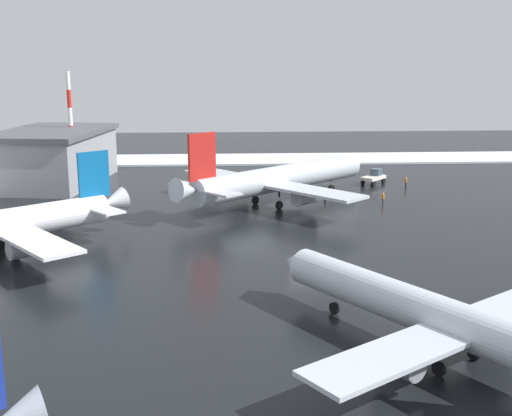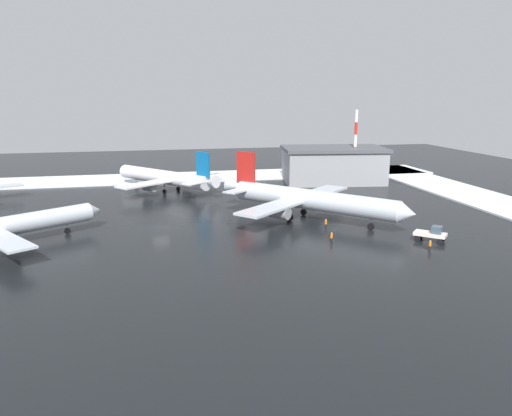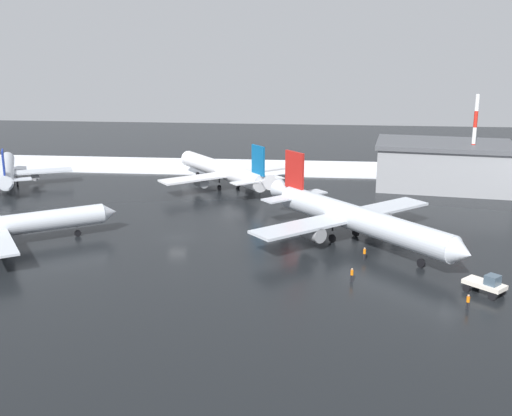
{
  "view_description": "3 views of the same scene",
  "coord_description": "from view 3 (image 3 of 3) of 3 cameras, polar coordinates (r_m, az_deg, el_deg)",
  "views": [
    {
      "loc": [
        61.99,
        -8.29,
        19.63
      ],
      "look_at": [
        -9.27,
        -4.1,
        3.25
      ],
      "focal_mm": 45.0,
      "sensor_mm": 36.0,
      "label": 1
    },
    {
      "loc": [
        1.65,
        81.54,
        21.66
      ],
      "look_at": [
        -16.66,
        -1.97,
        2.09
      ],
      "focal_mm": 35.0,
      "sensor_mm": 36.0,
      "label": 2
    },
    {
      "loc": [
        -20.12,
        86.94,
        28.85
      ],
      "look_at": [
        -11.29,
        -2.62,
        4.07
      ],
      "focal_mm": 45.0,
      "sensor_mm": 36.0,
      "label": 3
    }
  ],
  "objects": [
    {
      "name": "ground_plane",
      "position": [
        93.79,
        -7.04,
        -2.64
      ],
      "size": [
        240.0,
        240.0,
        0.0
      ],
      "primitive_type": "plane",
      "color": "black"
    },
    {
      "name": "snow_bank_far",
      "position": [
        141.35,
        -2.68,
        3.68
      ],
      "size": [
        152.0,
        16.0,
        0.36
      ],
      "primitive_type": "cube",
      "color": "white",
      "rests_on": "ground_plane"
    },
    {
      "name": "airplane_parked_starboard",
      "position": [
        90.71,
        8.87,
        -0.92
      ],
      "size": [
        28.42,
        30.34,
        11.08
      ],
      "rotation": [
        0.0,
        0.0,
        2.29
      ],
      "color": "silver",
      "rests_on": "ground_plane"
    },
    {
      "name": "airplane_parked_portside",
      "position": [
        95.02,
        -21.38,
        -1.49
      ],
      "size": [
        26.78,
        23.01,
        9.06
      ],
      "rotation": [
        0.0,
        0.0,
        3.73
      ],
      "color": "silver",
      "rests_on": "ground_plane"
    },
    {
      "name": "airplane_foreground_jet",
      "position": [
        122.84,
        -2.93,
        3.35
      ],
      "size": [
        24.94,
        27.67,
        9.85
      ],
      "rotation": [
        0.0,
        0.0,
        5.39
      ],
      "color": "white",
      "rests_on": "ground_plane"
    },
    {
      "name": "airplane_far_rear",
      "position": [
        133.55,
        -21.3,
        3.12
      ],
      "size": [
        23.42,
        27.54,
        8.73
      ],
      "rotation": [
        0.0,
        0.0,
        5.16
      ],
      "color": "silver",
      "rests_on": "ground_plane"
    },
    {
      "name": "pushback_tug",
      "position": [
        77.66,
        19.82,
        -6.36
      ],
      "size": [
        4.85,
        4.76,
        2.5
      ],
      "rotation": [
        0.0,
        0.0,
        2.38
      ],
      "color": "silver",
      "rests_on": "ground_plane"
    },
    {
      "name": "ground_crew_by_nose_gear",
      "position": [
        73.11,
        18.33,
        -7.85
      ],
      "size": [
        0.36,
        0.36,
        1.71
      ],
      "rotation": [
        0.0,
        0.0,
        0.86
      ],
      "color": "black",
      "rests_on": "ground_plane"
    },
    {
      "name": "ground_crew_mid_apron",
      "position": [
        77.64,
        8.52,
        -5.83
      ],
      "size": [
        0.36,
        0.36,
        1.71
      ],
      "rotation": [
        0.0,
        0.0,
        1.24
      ],
      "color": "black",
      "rests_on": "ground_plane"
    },
    {
      "name": "ground_crew_beside_wing",
      "position": [
        85.1,
        9.62,
        -3.95
      ],
      "size": [
        0.36,
        0.36,
        1.71
      ],
      "rotation": [
        0.0,
        0.0,
        2.05
      ],
      "color": "black",
      "rests_on": "ground_plane"
    },
    {
      "name": "antenna_mast",
      "position": [
        125.07,
        18.77,
        5.44
      ],
      "size": [
        0.7,
        0.7,
        17.99
      ],
      "color": "red",
      "rests_on": "ground_plane"
    },
    {
      "name": "cargo_hangar",
      "position": [
        126.9,
        16.29,
        3.68
      ],
      "size": [
        26.83,
        18.31,
        8.8
      ],
      "rotation": [
        0.0,
        0.0,
        -0.14
      ],
      "color": "gray",
      "rests_on": "ground_plane"
    }
  ]
}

